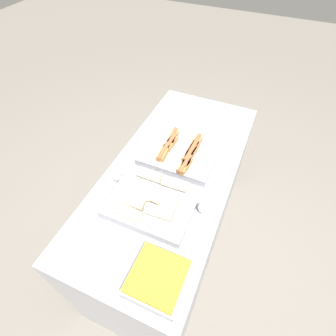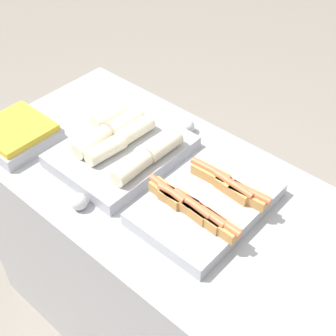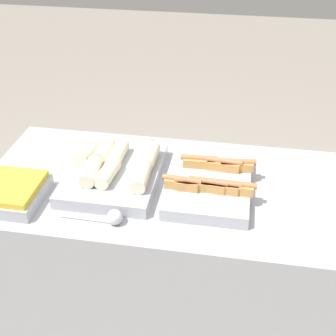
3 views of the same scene
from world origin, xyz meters
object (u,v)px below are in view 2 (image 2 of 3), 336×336
serving_spoon_near (77,200)px  serving_spoon_far (185,126)px  tray_wraps (122,148)px  tray_side_front (17,134)px  tray_hotdogs (207,203)px

serving_spoon_near → serving_spoon_far: bearing=89.4°
tray_wraps → tray_side_front: tray_wraps is taller
tray_hotdogs → tray_wraps: size_ratio=0.99×
tray_side_front → serving_spoon_far: tray_side_front is taller
serving_spoon_near → tray_wraps: bearing=103.5°
tray_hotdogs → tray_wraps: (-0.38, 0.01, 0.01)m
tray_wraps → tray_side_front: 0.40m
tray_hotdogs → tray_wraps: tray_wraps is taller
tray_wraps → serving_spoon_far: size_ratio=1.83×
tray_wraps → serving_spoon_far: tray_wraps is taller
tray_hotdogs → serving_spoon_far: bearing=139.7°
tray_wraps → tray_side_front: bearing=-150.4°
serving_spoon_near → tray_side_front: bearing=170.9°
tray_wraps → serving_spoon_near: 0.27m
tray_side_front → serving_spoon_near: tray_side_front is taller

